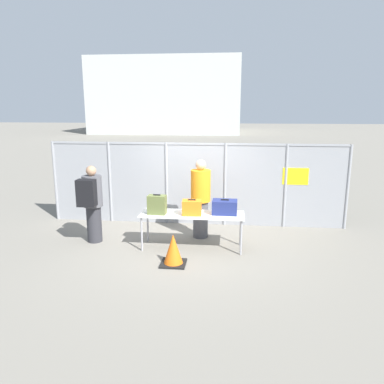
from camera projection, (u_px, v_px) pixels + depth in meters
ground_plane at (188, 246)px, 7.84m from camera, size 120.00×120.00×0.00m
fence_section at (196, 182)px, 9.14m from camera, size 7.26×0.07×2.02m
inspection_table at (192, 216)px, 7.61m from camera, size 2.11×0.66×0.73m
suitcase_olive at (157, 205)px, 7.55m from camera, size 0.38×0.24×0.41m
suitcase_orange at (192, 208)px, 7.50m from camera, size 0.40×0.30×0.32m
suitcase_navy at (225, 207)px, 7.56m from camera, size 0.51×0.36×0.31m
traveler_hooded at (92, 201)px, 7.88m from camera, size 0.41×0.64×1.66m
security_worker_near at (201, 198)px, 8.22m from camera, size 0.43×0.43×1.75m
utility_trailer at (247, 187)px, 11.73m from camera, size 4.55×1.92×0.70m
distant_hangar at (171, 97)px, 44.05m from camera, size 16.00×13.39×7.96m
traffic_cone at (173, 250)px, 6.90m from camera, size 0.47×0.47×0.58m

